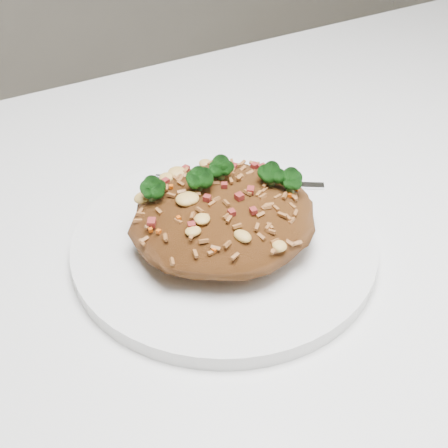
{
  "coord_description": "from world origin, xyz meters",
  "views": [
    {
      "loc": [
        -0.27,
        -0.33,
        1.11
      ],
      "look_at": [
        -0.07,
        0.03,
        0.78
      ],
      "focal_mm": 50.0,
      "sensor_mm": 36.0,
      "label": 1
    }
  ],
  "objects": [
    {
      "name": "fried_rice",
      "position": [
        -0.07,
        0.03,
        0.79
      ],
      "size": [
        0.16,
        0.14,
        0.07
      ],
      "color": "brown",
      "rests_on": "plate"
    },
    {
      "name": "dining_table",
      "position": [
        0.0,
        0.0,
        0.66
      ],
      "size": [
        1.2,
        0.8,
        0.75
      ],
      "color": "white",
      "rests_on": "ground"
    },
    {
      "name": "fork",
      "position": [
        -0.01,
        0.09,
        0.77
      ],
      "size": [
        0.15,
        0.1,
        0.0
      ],
      "rotation": [
        0.0,
        0.0,
        -0.56
      ],
      "color": "silver",
      "rests_on": "plate"
    },
    {
      "name": "plate",
      "position": [
        -0.07,
        0.03,
        0.76
      ],
      "size": [
        0.26,
        0.26,
        0.01
      ],
      "primitive_type": "cylinder",
      "color": "white",
      "rests_on": "dining_table"
    }
  ]
}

